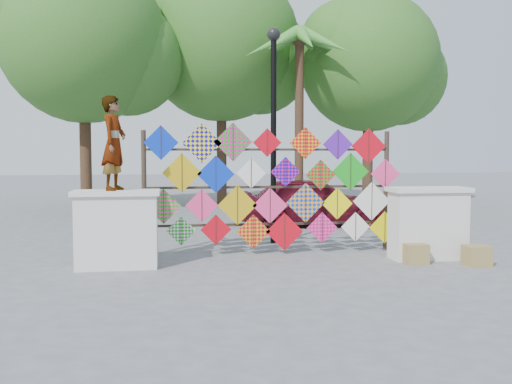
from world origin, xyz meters
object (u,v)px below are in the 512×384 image
sedan (312,201)px  lamppost (274,114)px  kite_rack (274,188)px  vendor_woman (114,143)px

sedan → lamppost: (-1.49, -2.58, 2.05)m
kite_rack → sedan: bearing=66.0°
vendor_woman → lamppost: (3.03, 2.20, 0.64)m
vendor_woman → sedan: (4.51, 4.78, -1.41)m
kite_rack → vendor_woman: bearing=-161.6°
vendor_woman → lamppost: lamppost is taller
sedan → lamppost: bearing=154.2°
kite_rack → lamppost: lamppost is taller
kite_rack → vendor_woman: (-2.80, -0.93, 0.82)m
lamppost → kite_rack: bearing=-100.0°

